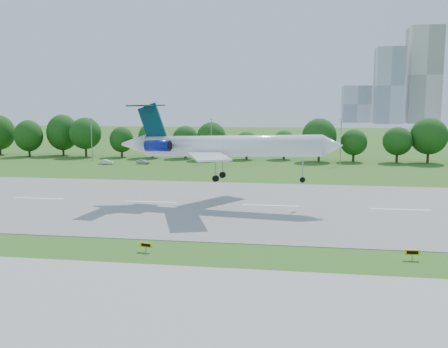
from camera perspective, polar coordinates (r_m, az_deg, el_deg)
ground at (r=56.28m, az=3.78°, el=-8.78°), size 600.00×600.00×0.00m
runway at (r=80.47m, az=5.36°, el=-3.64°), size 400.00×45.00×0.08m
taxiway at (r=39.46m, az=1.36°, el=-16.23°), size 400.00×23.00×0.08m
tree_line at (r=146.10m, az=7.01°, el=4.00°), size 288.40×8.40×10.40m
light_poles at (r=136.23m, az=5.82°, el=3.80°), size 175.90×0.25×12.19m
skyline at (r=454.67m, az=21.24°, el=9.26°), size 127.00×52.00×80.00m
airliner at (r=80.20m, az=-0.49°, el=3.32°), size 36.70×26.62×12.46m
taxi_sign_centre at (r=56.28m, az=-8.92°, el=-8.03°), size 1.52×0.49×1.07m
taxi_sign_right at (r=56.39m, az=20.73°, el=-8.39°), size 1.59×0.27×1.12m
service_vehicle_a at (r=139.03m, az=-13.33°, el=1.35°), size 3.97×1.59×1.28m
service_vehicle_b at (r=137.71m, az=-9.23°, el=1.40°), size 3.96×2.03×1.29m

